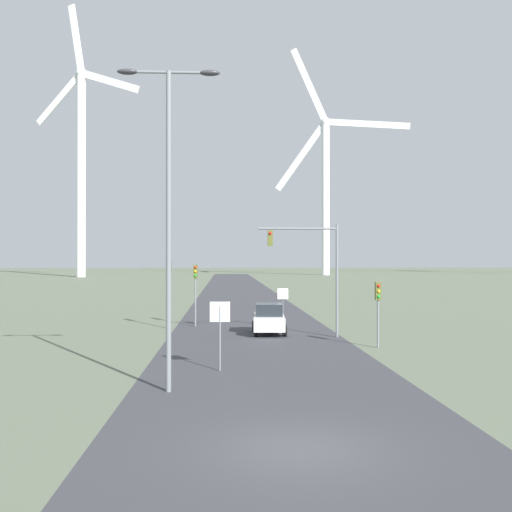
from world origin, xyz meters
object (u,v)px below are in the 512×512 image
traffic_light_post_near_left (195,281)px  traffic_light_post_near_right (378,300)px  stop_sign_far (283,298)px  wind_turbine_left (81,154)px  traffic_light_post_mid_left (169,278)px  stop_sign_near (220,322)px  traffic_light_mast_overhead (311,257)px  streetlamp (169,191)px  wind_turbine_center (326,178)px  car_approaching (269,319)px

traffic_light_post_near_left → traffic_light_post_near_right: size_ratio=1.24×
stop_sign_far → wind_turbine_left: (-40.63, 107.34, 29.42)m
stop_sign_far → traffic_light_post_mid_left: 10.23m
stop_sign_near → traffic_light_mast_overhead: bearing=63.0°
streetlamp → traffic_light_mast_overhead: size_ratio=1.68×
streetlamp → stop_sign_near: size_ratio=3.93×
wind_turbine_center → traffic_light_mast_overhead: bearing=-99.9°
traffic_light_post_mid_left → traffic_light_mast_overhead: size_ratio=0.69×
traffic_light_post_near_left → traffic_light_mast_overhead: size_ratio=0.63×
car_approaching → traffic_light_post_near_left: bearing=137.0°
car_approaching → wind_turbine_left: size_ratio=0.06×
traffic_light_post_near_left → traffic_light_post_near_right: (9.74, -10.17, -0.58)m
traffic_light_mast_overhead → wind_turbine_center: (23.48, 134.03, 23.06)m
traffic_light_post_near_right → traffic_light_mast_overhead: bearing=124.6°
stop_sign_near → wind_turbine_left: (-36.07, 128.34, 29.06)m
stop_sign_near → traffic_light_post_mid_left: size_ratio=0.62×
streetlamp → traffic_light_post_near_left: size_ratio=2.65×
streetlamp → traffic_light_post_mid_left: streetlamp is taller
stop_sign_far → traffic_light_mast_overhead: 11.40m
traffic_light_post_near_left → traffic_light_mast_overhead: bearing=-41.2°
stop_sign_far → traffic_light_post_near_right: (3.39, -15.11, 0.86)m
traffic_light_post_near_right → car_approaching: size_ratio=0.79×
stop_sign_far → wind_turbine_left: size_ratio=0.03×
traffic_light_mast_overhead → wind_turbine_center: bearing=80.1°
stop_sign_far → traffic_light_post_mid_left: size_ratio=0.51×
traffic_light_post_mid_left → car_approaching: size_ratio=1.07×
traffic_light_post_mid_left → car_approaching: (6.24, -3.07, -2.35)m
stop_sign_far → traffic_light_post_near_left: bearing=-142.1°
traffic_light_mast_overhead → traffic_light_post_mid_left: bearing=150.6°
car_approaching → wind_turbine_left: 126.54m
stop_sign_far → car_approaching: size_ratio=0.54×
traffic_light_mast_overhead → car_approaching: size_ratio=1.55×
traffic_light_post_near_left → car_approaching: 6.65m
stop_sign_near → car_approaching: (2.83, 11.75, -1.03)m
wind_turbine_center → car_approaching: bearing=-101.0°
traffic_light_post_near_left → wind_turbine_center: 133.84m
traffic_light_post_near_right → traffic_light_post_mid_left: (-11.37, 8.93, 0.82)m
traffic_light_post_near_left → wind_turbine_left: wind_turbine_left is taller
traffic_light_mast_overhead → car_approaching: 4.67m
wind_turbine_left → car_approaching: bearing=-71.5°
streetlamp → traffic_light_post_mid_left: bearing=95.3°
traffic_light_post_mid_left → wind_turbine_left: wind_turbine_left is taller
streetlamp → stop_sign_far: size_ratio=4.80×
stop_sign_near → traffic_light_post_near_right: (7.95, 5.89, 0.49)m
stop_sign_far → wind_turbine_center: (24.03, 123.04, 26.09)m
traffic_light_post_mid_left → car_approaching: traffic_light_post_mid_left is taller
stop_sign_near → wind_turbine_left: wind_turbine_left is taller
stop_sign_near → traffic_light_post_mid_left: (-3.41, 14.82, 1.31)m
streetlamp → wind_turbine_left: 138.57m
stop_sign_near → car_approaching: stop_sign_near is taller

